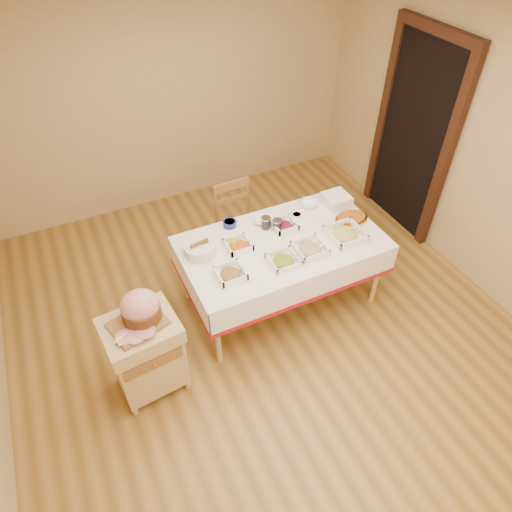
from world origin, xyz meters
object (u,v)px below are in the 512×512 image
Objects in this scene: dining_table at (281,255)px; bread_basket at (200,249)px; mustard_bottle at (234,245)px; brass_platter at (351,218)px; preserve_jar_left at (266,223)px; ham_on_board at (140,309)px; dining_chair at (238,225)px; plate_stack at (336,200)px; butcher_cart at (146,352)px; preserve_jar_right at (277,225)px.

bread_basket is (-0.72, 0.17, 0.21)m from dining_table.
bread_basket is (-0.28, 0.09, -0.02)m from mustard_bottle.
bread_basket reaches higher than brass_platter.
ham_on_board is at bearing -155.45° from preserve_jar_left.
mustard_bottle is at bearing -116.25° from dining_chair.
plate_stack is (0.74, 0.26, 0.22)m from dining_table.
dining_chair is 2.27× the size of ham_on_board.
mustard_bottle is (0.94, 0.44, -0.07)m from ham_on_board.
plate_stack is (1.18, 0.19, -0.01)m from mustard_bottle.
mustard_bottle is (0.98, 0.47, 0.39)m from butcher_cart.
dining_table is 1.48m from butcher_cart.
preserve_jar_left is 0.78m from plate_stack.
plate_stack reaches higher than brass_platter.
plate_stack is at bearing 17.08° from butcher_cart.
preserve_jar_right is (0.04, 0.17, 0.21)m from dining_table.
dining_chair is 1.70m from ham_on_board.
preserve_jar_left is (0.08, -0.47, 0.33)m from dining_chair.
dining_chair is at bearing 40.68° from ham_on_board.
bread_basket is (0.70, 0.56, 0.37)m from butcher_cart.
ham_on_board is 0.85m from bread_basket.
butcher_cart is at bearing -164.32° from dining_table.
dining_chair reaches higher than bread_basket.
brass_platter reaches higher than butcher_cart.
bread_basket reaches higher than preserve_jar_right.
dining_table is at bearing 15.68° from butcher_cart.
bread_basket is at bearing -137.63° from dining_chair.
dining_chair reaches higher than dining_table.
dining_table is at bearing -160.29° from plate_stack.
preserve_jar_right is 0.70× the size of mustard_bottle.
dining_chair is 0.87m from bread_basket.
butcher_cart is at bearing -154.98° from preserve_jar_left.
plate_stack reaches higher than dining_table.
ham_on_board is (0.04, 0.03, 0.45)m from butcher_cart.
bread_basket is 1.17× the size of plate_stack.
ham_on_board reaches higher than preserve_jar_right.
bread_basket is (-0.68, -0.08, 0.00)m from preserve_jar_left.
ham_on_board is at bearing -170.34° from brass_platter.
preserve_jar_left is 1.02× the size of preserve_jar_right.
bread_basket reaches higher than plate_stack.
plate_stack is at bearing 3.84° from bread_basket.
dining_chair is (1.29, 1.11, 0.03)m from butcher_cart.
dining_chair is at bearing 63.75° from mustard_bottle.
butcher_cart reaches higher than dining_table.
dining_chair is 3.34× the size of bread_basket.
bread_basket reaches higher than dining_table.
dining_chair is 3.90× the size of plate_stack.
bread_basket is (-0.60, -0.54, 0.33)m from dining_chair.
dining_table is at bearing -80.20° from preserve_jar_left.
plate_stack is at bearing 1.54° from preserve_jar_left.
brass_platter is (2.15, 0.39, 0.33)m from butcher_cart.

